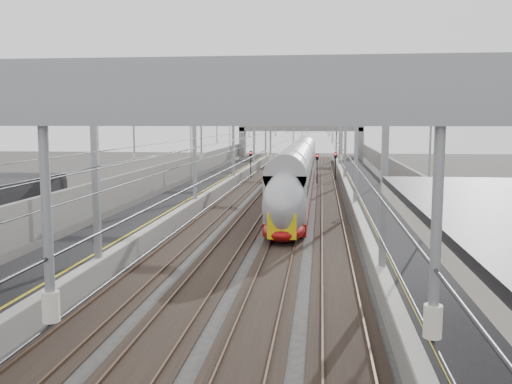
# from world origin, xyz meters

# --- Properties ---
(platform_left) EXTENTS (4.00, 120.00, 1.00)m
(platform_left) POSITION_xyz_m (-8.00, 45.00, 0.50)
(platform_left) COLOR black
(platform_left) RESTS_ON ground
(platform_right) EXTENTS (4.00, 120.00, 1.00)m
(platform_right) POSITION_xyz_m (8.00, 45.00, 0.50)
(platform_right) COLOR black
(platform_right) RESTS_ON ground
(tracks) EXTENTS (11.40, 140.00, 0.20)m
(tracks) POSITION_xyz_m (0.00, 45.00, 0.05)
(tracks) COLOR black
(tracks) RESTS_ON ground
(overhead_line) EXTENTS (13.00, 140.00, 6.60)m
(overhead_line) POSITION_xyz_m (0.00, 51.62, 6.14)
(overhead_line) COLOR gray
(overhead_line) RESTS_ON platform_left
(overbridge) EXTENTS (22.00, 2.20, 6.90)m
(overbridge) POSITION_xyz_m (0.00, 100.00, 5.31)
(overbridge) COLOR slate
(overbridge) RESTS_ON ground
(wall_left) EXTENTS (0.30, 120.00, 3.20)m
(wall_left) POSITION_xyz_m (-11.20, 45.00, 1.60)
(wall_left) COLOR slate
(wall_left) RESTS_ON ground
(wall_right) EXTENTS (0.30, 120.00, 3.20)m
(wall_right) POSITION_xyz_m (11.20, 45.00, 1.60)
(wall_right) COLOR slate
(wall_right) RESTS_ON ground
(train) EXTENTS (2.64, 48.03, 4.17)m
(train) POSITION_xyz_m (1.50, 51.66, 2.05)
(train) COLOR maroon
(train) RESTS_ON ground
(signal_green) EXTENTS (0.32, 0.32, 3.48)m
(signal_green) POSITION_xyz_m (-5.20, 69.29, 2.42)
(signal_green) COLOR black
(signal_green) RESTS_ON ground
(signal_red_near) EXTENTS (0.32, 0.32, 3.48)m
(signal_red_near) POSITION_xyz_m (3.20, 64.49, 2.42)
(signal_red_near) COLOR black
(signal_red_near) RESTS_ON ground
(signal_red_far) EXTENTS (0.32, 0.32, 3.48)m
(signal_red_far) POSITION_xyz_m (5.40, 67.58, 2.42)
(signal_red_far) COLOR black
(signal_red_far) RESTS_ON ground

